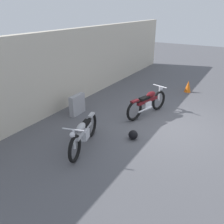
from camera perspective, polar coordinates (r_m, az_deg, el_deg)
ground_plane at (r=8.37m, az=13.45°, el=-3.31°), size 40.00×40.00×0.00m
building_wall at (r=9.82m, az=-10.26°, el=10.45°), size 18.00×0.30×3.01m
stone_marker at (r=8.99m, az=-8.45°, el=1.77°), size 0.73×0.21×0.77m
helmet at (r=7.33m, az=5.15°, el=-5.53°), size 0.29×0.29×0.29m
traffic_cone at (r=11.93m, az=17.98°, el=5.92°), size 0.32×0.32×0.55m
motorcycle_silver at (r=6.78m, az=-6.92°, el=-5.19°), size 2.08×0.84×0.96m
motorcycle_maroon at (r=8.90m, az=8.65°, el=2.21°), size 2.17×0.85×1.00m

